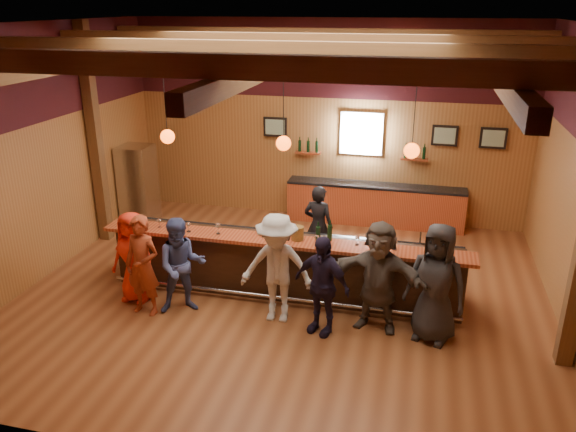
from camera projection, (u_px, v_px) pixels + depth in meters
The scene contains 27 objects.
room at pixel (284, 110), 8.79m from camera, with size 9.04×9.00×4.52m.
bar_counter at pixel (287, 263), 9.83m from camera, with size 6.30×1.07×1.11m.
back_bar_cabinet at pixel (375, 204), 12.82m from camera, with size 4.00×0.52×0.95m.
window at pixel (361, 133), 12.55m from camera, with size 0.95×0.09×0.95m.
framed_pictures at pixel (401, 133), 12.33m from camera, with size 5.35×0.05×0.45m.
wine_shelves at pixel (360, 153), 12.64m from camera, with size 3.00×0.18×0.30m.
pendant_lights at pixel (284, 143), 8.91m from camera, with size 4.24×0.24×1.37m.
stainless_fridge at pixel (138, 184), 12.83m from camera, with size 0.70×0.70×1.80m, color silver.
customer_orange at pixel (134, 257), 9.43m from camera, with size 0.78×0.50×1.59m, color red.
customer_redvest at pixel (143, 266), 9.01m from camera, with size 0.61×0.40×1.68m, color #94351A.
customer_denim at pixel (182, 266), 9.07m from camera, with size 0.79×0.62×1.62m, color #414D83.
customer_white at pixel (277, 268), 8.77m from camera, with size 1.17×0.67×1.81m, color beige.
customer_navy at pixel (322, 285), 8.48m from camera, with size 0.94×0.39×1.60m, color #1E1830.
customer_brown at pixel (378, 276), 8.55m from camera, with size 1.65×0.52×1.78m, color #524941.
customer_dark at pixel (436, 283), 8.25m from camera, with size 0.91×0.59×1.86m, color #262528.
bartender at pixel (318, 226), 10.70m from camera, with size 0.59×0.39×1.61m, color black.
ice_bucket at pixel (297, 233), 9.28m from camera, with size 0.21×0.21×0.23m, color brown.
bottle_a at pixel (330, 233), 9.24m from camera, with size 0.08×0.08×0.36m.
bottle_b at pixel (318, 234), 9.21m from camera, with size 0.07×0.07×0.34m.
glass_a at pixel (136, 217), 9.95m from camera, with size 0.08×0.08×0.17m.
glass_b at pixel (159, 221), 9.77m from camera, with size 0.07×0.07×0.17m.
glass_c at pixel (188, 225), 9.60m from camera, with size 0.08×0.08×0.17m.
glass_d at pixel (218, 226), 9.50m from camera, with size 0.09×0.09×0.19m.
glass_e at pixel (260, 229), 9.45m from camera, with size 0.07×0.07×0.17m.
glass_f at pixel (317, 238), 9.06m from camera, with size 0.08×0.08×0.18m.
glass_g at pixel (357, 238), 9.08m from camera, with size 0.07×0.07×0.16m.
glass_h at pixel (395, 242), 8.89m from camera, with size 0.08×0.08×0.18m.
Camera 1 is at (2.15, -8.47, 4.80)m, focal length 35.00 mm.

